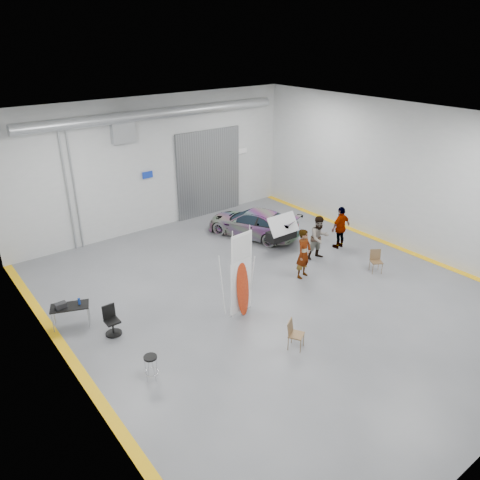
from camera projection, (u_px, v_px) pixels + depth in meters
ground at (271, 294)px, 16.53m from camera, size 16.00×16.00×0.00m
room_shell at (238, 167)px, 16.58m from camera, size 14.02×16.18×6.01m
sedan_car at (253, 223)px, 20.98m from camera, size 3.16×4.57×1.23m
person_a at (304, 254)px, 17.32m from camera, size 0.79×0.61×1.92m
person_b at (319, 238)px, 18.75m from camera, size 1.01×0.84×1.83m
person_c at (341, 227)px, 19.70m from camera, size 1.08×0.47×1.84m
surfboard_display at (242, 281)px, 14.86m from camera, size 0.87×0.28×3.06m
folding_chair_near at (296, 340)px, 13.64m from camera, size 0.58×0.63×0.90m
folding_chair_far at (376, 266)px, 17.92m from camera, size 0.57×0.62×0.88m
shop_stool at (151, 368)px, 12.38m from camera, size 0.38×0.38×0.74m
work_table at (67, 307)px, 14.46m from camera, size 1.28×0.96×0.94m
office_chair at (112, 322)px, 14.24m from camera, size 0.50×0.50×0.94m
trunk_lid at (281, 222)px, 19.37m from camera, size 1.43×0.87×0.04m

